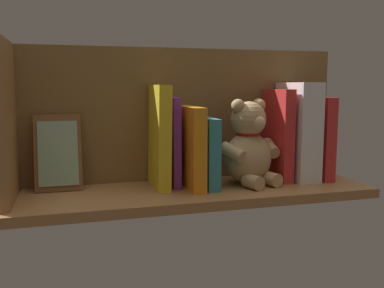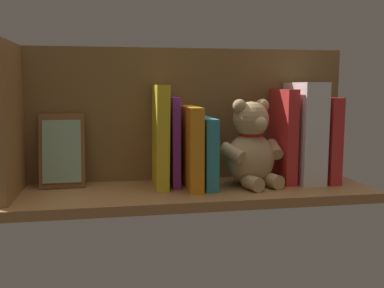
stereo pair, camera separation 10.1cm
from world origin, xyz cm
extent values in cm
cube|color=#9E6B3D|center=(0.00, 0.00, -1.10)|extent=(84.75, 26.61, 2.20)
cube|color=brown|center=(0.00, -11.05, 16.79)|extent=(84.75, 1.50, 33.58)
cube|color=#9E6B3D|center=(40.37, 0.00, 16.79)|extent=(2.40, 20.61, 33.58)
cube|color=red|center=(-34.73, -2.65, 10.62)|extent=(2.98, 14.50, 21.24)
cube|color=white|center=(-29.29, -2.54, 12.49)|extent=(6.02, 14.52, 24.98)
cube|color=red|center=(-23.94, -3.36, 11.64)|extent=(2.80, 13.09, 23.28)
ellipsoid|color=tan|center=(-14.63, -0.86, 6.37)|extent=(14.72, 13.87, 12.74)
sphere|color=tan|center=(-14.63, -0.86, 16.03)|extent=(8.76, 8.76, 8.76)
sphere|color=tan|center=(-17.77, -1.81, 19.32)|extent=(3.39, 3.39, 3.39)
sphere|color=tan|center=(-11.48, 0.09, 19.32)|extent=(3.39, 3.39, 3.39)
sphere|color=#DBB77F|center=(-15.70, 2.70, 15.37)|extent=(3.39, 3.39, 3.39)
cylinder|color=tan|center=(-20.88, -1.09, 8.60)|extent=(3.33, 6.42, 4.71)
cylinder|color=tan|center=(-9.29, 2.41, 8.60)|extent=(6.14, 6.80, 4.71)
cylinder|color=tan|center=(-18.94, 3.49, 1.69)|extent=(4.62, 5.55, 3.39)
cylinder|color=tan|center=(-13.45, 5.15, 1.69)|extent=(4.62, 5.55, 3.39)
torus|color=red|center=(-14.63, -0.86, 12.55)|extent=(7.25, 7.25, 1.00)
cube|color=teal|center=(-3.72, -1.89, 8.33)|extent=(2.93, 16.02, 16.66)
cube|color=orange|center=(0.27, -1.50, 9.65)|extent=(3.17, 16.80, 19.31)
cube|color=purple|center=(3.73, -4.44, 10.71)|extent=(1.85, 10.92, 21.42)
cube|color=yellow|center=(7.08, -3.30, 12.17)|extent=(3.41, 13.20, 24.39)
cube|color=brown|center=(30.33, -7.00, 8.69)|extent=(10.60, 5.37, 17.66)
cube|color=#8CAD8C|center=(30.33, -6.28, 8.69)|extent=(8.91, 3.88, 14.68)
camera|label=1|loc=(27.89, 96.56, 24.09)|focal=40.38mm
camera|label=2|loc=(18.03, 98.88, 24.09)|focal=40.38mm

